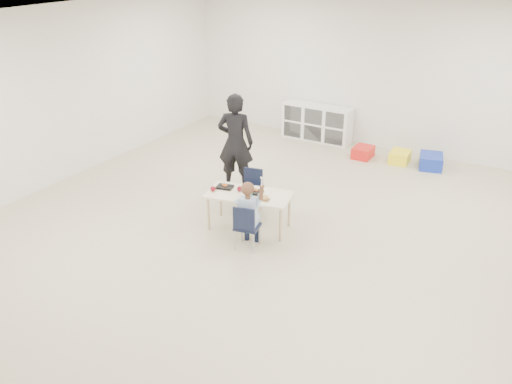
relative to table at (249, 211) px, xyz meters
The scene contains 16 objects.
room 1.28m from the table, 42.13° to the right, with size 9.00×9.02×2.80m.
table is the anchor object (origin of this frame).
chair_near 0.53m from the table, 61.12° to the right, with size 0.31×0.29×0.63m, color black, non-canonical shape.
chair_far 0.53m from the table, 118.88° to the left, with size 0.31×0.29×0.63m, color black, non-canonical shape.
child 0.58m from the table, 61.12° to the right, with size 0.42×0.42×0.99m, color #A0BBD9, non-canonical shape.
lunch_tray_near 0.28m from the table, 47.01° to the left, with size 0.22×0.16×0.03m, color black.
lunch_tray_far 0.47m from the table, behind, with size 0.22×0.16×0.03m, color black.
milk_carton 0.32m from the table, 57.02° to the right, with size 0.07×0.07×0.10m, color white.
bread_roll 0.41m from the table, 11.63° to the right, with size 0.09×0.09×0.07m, color tan.
apple_near 0.33m from the table, behind, with size 0.07×0.07×0.07m, color maroon.
apple_far 0.58m from the table, 158.71° to the right, with size 0.07×0.07×0.07m, color maroon.
cubby_shelf 3.96m from the table, 101.07° to the left, with size 1.40×0.40×0.70m, color white.
adult 1.46m from the table, 130.03° to the left, with size 0.57×0.37×1.56m, color black.
bin_red 3.41m from the table, 83.07° to the left, with size 0.32×0.42×0.20m, color red.
bin_yellow 3.66m from the table, 72.97° to the left, with size 0.33×0.43×0.21m, color yellow.
bin_blue 3.88m from the table, 65.33° to the left, with size 0.38×0.49×0.24m, color #162EA5.
Camera 1 is at (3.02, -5.29, 3.64)m, focal length 38.00 mm.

